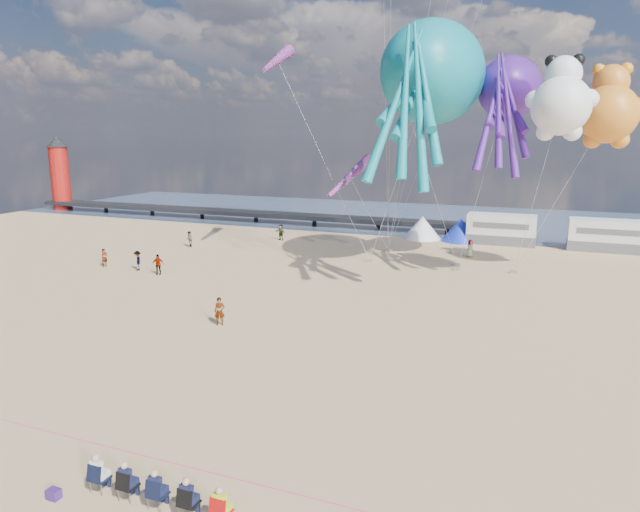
# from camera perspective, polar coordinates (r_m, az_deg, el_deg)

# --- Properties ---
(ground) EXTENTS (120.00, 120.00, 0.00)m
(ground) POSITION_cam_1_polar(r_m,az_deg,el_deg) (24.40, -5.34, -14.60)
(ground) COLOR #D9B37D
(ground) RESTS_ON ground
(water) EXTENTS (120.00, 120.00, 0.00)m
(water) POSITION_cam_1_polar(r_m,az_deg,el_deg) (75.78, 13.97, 3.53)
(water) COLOR #384D6C
(water) RESTS_ON ground
(pier) EXTENTS (60.00, 3.00, 0.50)m
(pier) POSITION_cam_1_polar(r_m,az_deg,el_deg) (74.56, -9.15, 4.36)
(pier) COLOR black
(pier) RESTS_ON ground
(lighthouse) EXTENTS (2.60, 2.60, 9.00)m
(lighthouse) POSITION_cam_1_polar(r_m,az_deg,el_deg) (91.75, -24.53, 7.07)
(lighthouse) COLOR #A5140F
(lighthouse) RESTS_ON ground
(motorhome_0) EXTENTS (6.60, 2.50, 3.00)m
(motorhome_0) POSITION_cam_1_polar(r_m,az_deg,el_deg) (60.19, 17.67, 2.57)
(motorhome_0) COLOR silver
(motorhome_0) RESTS_ON ground
(motorhome_1) EXTENTS (6.60, 2.50, 3.00)m
(motorhome_1) POSITION_cam_1_polar(r_m,az_deg,el_deg) (60.30, 26.69, 1.85)
(motorhome_1) COLOR silver
(motorhome_1) RESTS_ON ground
(tent_white) EXTENTS (4.00, 4.00, 2.40)m
(tent_white) POSITION_cam_1_polar(r_m,az_deg,el_deg) (61.31, 10.18, 2.84)
(tent_white) COLOR white
(tent_white) RESTS_ON ground
(tent_blue) EXTENTS (4.00, 4.00, 2.40)m
(tent_blue) POSITION_cam_1_polar(r_m,az_deg,el_deg) (60.65, 13.88, 2.57)
(tent_blue) COLOR #1933CC
(tent_blue) RESTS_ON ground
(spectator_row) EXTENTS (6.10, 0.90, 1.30)m
(spectator_row) POSITION_cam_1_polar(r_m,az_deg,el_deg) (18.93, -15.89, -21.40)
(spectator_row) COLOR black
(spectator_row) RESTS_ON ground
(cooler_purple) EXTENTS (0.40, 0.30, 0.32)m
(cooler_purple) POSITION_cam_1_polar(r_m,az_deg,el_deg) (20.60, -25.08, -20.75)
(cooler_purple) COLOR #3C1C6C
(cooler_purple) RESTS_ON ground
(rope_line) EXTENTS (34.00, 0.03, 0.03)m
(rope_line) POSITION_cam_1_polar(r_m,az_deg,el_deg) (20.66, -12.08, -20.14)
(rope_line) COLOR #F2338C
(rope_line) RESTS_ON ground
(standing_person) EXTENTS (0.72, 0.62, 1.66)m
(standing_person) POSITION_cam_1_polar(r_m,az_deg,el_deg) (33.78, -10.01, -5.48)
(standing_person) COLOR tan
(standing_person) RESTS_ON ground
(beachgoer_0) EXTENTS (0.62, 0.69, 1.58)m
(beachgoer_0) POSITION_cam_1_polar(r_m,az_deg,el_deg) (53.16, 14.77, 0.75)
(beachgoer_0) COLOR #7F6659
(beachgoer_0) RESTS_ON ground
(beachgoer_1) EXTENTS (0.91, 0.85, 1.57)m
(beachgoer_1) POSITION_cam_1_polar(r_m,az_deg,el_deg) (57.33, -12.93, 1.65)
(beachgoer_1) COLOR #7F6659
(beachgoer_1) RESTS_ON ground
(beachgoer_2) EXTENTS (0.98, 1.00, 1.62)m
(beachgoer_2) POSITION_cam_1_polar(r_m,az_deg,el_deg) (48.66, -17.78, -0.45)
(beachgoer_2) COLOR #7F6659
(beachgoer_2) RESTS_ON ground
(beachgoer_3) EXTENTS (1.22, 1.01, 1.65)m
(beachgoer_3) POSITION_cam_1_polar(r_m,az_deg,el_deg) (46.74, -15.90, -0.82)
(beachgoer_3) COLOR #7F6659
(beachgoer_3) RESTS_ON ground
(beachgoer_4) EXTENTS (1.05, 0.74, 1.66)m
(beachgoer_4) POSITION_cam_1_polar(r_m,az_deg,el_deg) (59.66, -3.95, 2.38)
(beachgoer_4) COLOR #7F6659
(beachgoer_4) RESTS_ON ground
(beachgoer_5) EXTENTS (0.72, 1.48, 1.53)m
(beachgoer_5) POSITION_cam_1_polar(r_m,az_deg,el_deg) (50.97, -20.75, -0.15)
(beachgoer_5) COLOR #7F6659
(beachgoer_5) RESTS_ON ground
(sandbag_a) EXTENTS (0.50, 0.35, 0.22)m
(sandbag_a) POSITION_cam_1_polar(r_m,az_deg,el_deg) (49.75, 4.99, -0.46)
(sandbag_a) COLOR gray
(sandbag_a) RESTS_ON ground
(sandbag_b) EXTENTS (0.50, 0.35, 0.22)m
(sandbag_b) POSITION_cam_1_polar(r_m,az_deg,el_deg) (47.86, 13.53, -1.27)
(sandbag_b) COLOR gray
(sandbag_b) RESTS_ON ground
(sandbag_c) EXTENTS (0.50, 0.35, 0.22)m
(sandbag_c) POSITION_cam_1_polar(r_m,az_deg,el_deg) (48.11, 18.81, -1.52)
(sandbag_c) COLOR gray
(sandbag_c) RESTS_ON ground
(sandbag_d) EXTENTS (0.50, 0.35, 0.22)m
(sandbag_d) POSITION_cam_1_polar(r_m,az_deg,el_deg) (49.46, 13.53, -0.83)
(sandbag_d) COLOR gray
(sandbag_d) RESTS_ON ground
(sandbag_e) EXTENTS (0.50, 0.35, 0.22)m
(sandbag_e) POSITION_cam_1_polar(r_m,az_deg,el_deg) (54.18, 6.83, 0.55)
(sandbag_e) COLOR gray
(sandbag_e) RESTS_ON ground
(kite_octopus_teal) EXTENTS (7.02, 13.08, 14.24)m
(kite_octopus_teal) POSITION_cam_1_polar(r_m,az_deg,el_deg) (45.46, 11.22, 17.52)
(kite_octopus_teal) COLOR teal
(kite_octopus_purple) EXTENTS (7.85, 10.78, 11.33)m
(kite_octopus_purple) POSITION_cam_1_polar(r_m,az_deg,el_deg) (48.31, 18.40, 15.65)
(kite_octopus_purple) COLOR #4B1B8B
(kite_panda) EXTENTS (5.62, 5.42, 6.66)m
(kite_panda) POSITION_cam_1_polar(r_m,az_deg,el_deg) (42.21, 22.95, 13.66)
(kite_panda) COLOR white
(kite_teddy_orange) EXTENTS (6.14, 5.94, 7.06)m
(kite_teddy_orange) POSITION_cam_1_polar(r_m,az_deg,el_deg) (46.56, 26.89, 12.55)
(kite_teddy_orange) COLOR orange
(windsock_left) EXTENTS (1.85, 6.61, 6.53)m
(windsock_left) POSITION_cam_1_polar(r_m,az_deg,el_deg) (50.49, -4.30, 18.97)
(windsock_left) COLOR red
(windsock_mid) EXTENTS (2.81, 5.22, 5.21)m
(windsock_mid) POSITION_cam_1_polar(r_m,az_deg,el_deg) (43.94, 8.21, 15.79)
(windsock_mid) COLOR red
(windsock_right) EXTENTS (2.77, 5.36, 5.39)m
(windsock_right) POSITION_cam_1_polar(r_m,az_deg,el_deg) (43.72, 3.00, 7.93)
(windsock_right) COLOR red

